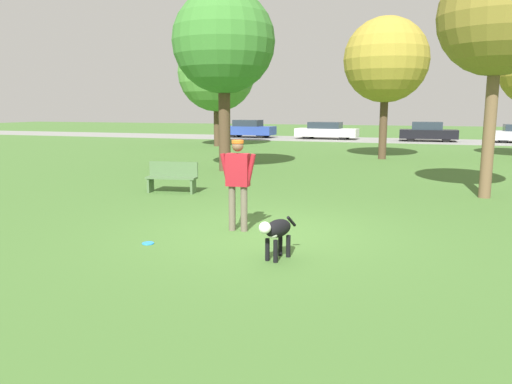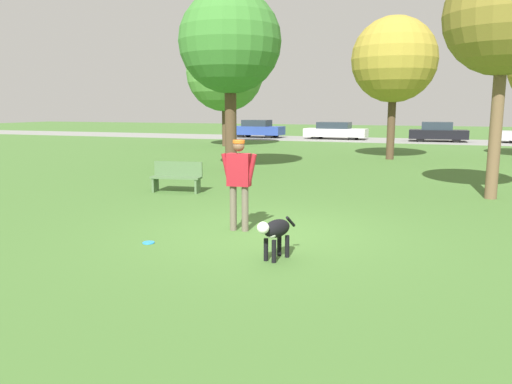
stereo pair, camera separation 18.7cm
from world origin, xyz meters
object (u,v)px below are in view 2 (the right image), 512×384
object	(u,v)px
parked_car_white	(335,131)
tree_mid_center	(394,60)
dog	(275,231)
frisbee	(149,243)
tree_far_left	(225,73)
person	(239,177)
tree_near_right	(505,16)
parked_car_black	(438,132)
parked_car_blue	(258,129)
park_bench	(177,176)
tree_near_left	(230,43)

from	to	relation	value
parked_car_white	tree_mid_center	bearing A→B (deg)	-67.05
dog	tree_mid_center	world-z (taller)	tree_mid_center
frisbee	tree_far_left	xyz separation A→B (m)	(-7.66, 20.82, 4.37)
parked_car_white	person	bearing A→B (deg)	-80.36
person	tree_near_right	bearing A→B (deg)	44.53
parked_car_white	parked_car_black	size ratio (longest dim) A/B	1.18
parked_car_blue	park_bench	size ratio (longest dim) A/B	2.77
person	tree_far_left	size ratio (longest dim) A/B	0.26
tree_far_left	dog	bearing A→B (deg)	-64.47
tree_near_left	parked_car_blue	world-z (taller)	tree_near_left
person	tree_far_left	distance (m)	21.60
parked_car_black	parked_car_white	bearing A→B (deg)	176.67
tree_near_right	park_bench	bearing A→B (deg)	-166.83
person	park_bench	xyz separation A→B (m)	(-3.29, 3.50, -0.58)
parked_car_black	tree_near_left	bearing A→B (deg)	-111.44
person	tree_near_right	size ratio (longest dim) A/B	0.29
parked_car_blue	tree_mid_center	bearing A→B (deg)	-48.28
person	parked_car_black	xyz separation A→B (m)	(3.34, 28.18, -0.37)
tree_near_left	tree_near_right	xyz separation A→B (m)	(8.56, -3.03, -0.11)
tree_near_left	parked_car_white	bearing A→B (deg)	90.22
tree_mid_center	park_bench	size ratio (longest dim) A/B	4.36
parked_car_blue	parked_car_white	size ratio (longest dim) A/B	0.87
dog	parked_car_blue	distance (m)	32.02
frisbee	parked_car_black	world-z (taller)	parked_car_black
tree_near_left	tree_near_right	bearing A→B (deg)	-19.51
tree_near_left	tree_far_left	size ratio (longest dim) A/B	0.97
tree_near_left	park_bench	distance (m)	6.47
dog	parked_car_black	world-z (taller)	parked_car_black
person	frisbee	size ratio (longest dim) A/B	8.32
parked_car_black	park_bench	world-z (taller)	parked_car_black
dog	frisbee	size ratio (longest dim) A/B	4.41
dog	tree_near_right	size ratio (longest dim) A/B	0.15
dog	park_bench	distance (m)	6.75
person	tree_near_right	xyz separation A→B (m)	(4.81, 5.40, 3.48)
parked_car_blue	person	bearing A→B (deg)	-68.66
dog	parked_car_black	bearing A→B (deg)	-166.02
tree_near_right	parked_car_black	xyz separation A→B (m)	(-1.47, 22.79, -3.85)
person	dog	world-z (taller)	person
tree_near_right	parked_car_white	distance (m)	24.87
person	parked_car_blue	distance (m)	30.18
frisbee	tree_mid_center	xyz separation A→B (m)	(2.54, 16.14, 4.38)
dog	parked_car_black	size ratio (longest dim) A/B	0.24
dog	park_bench	xyz separation A→B (m)	(-4.50, 5.03, -0.00)
tree_near_right	park_bench	xyz separation A→B (m)	(-8.10, -1.89, -4.06)
tree_far_left	park_bench	size ratio (longest dim) A/B	4.64
tree_near_left	tree_mid_center	size ratio (longest dim) A/B	1.03
tree_near_left	parked_car_black	xyz separation A→B (m)	(7.10, 19.75, -3.96)
dog	park_bench	bearing A→B (deg)	-120.08
dog	parked_car_white	world-z (taller)	parked_car_white
tree_near_left	park_bench	bearing A→B (deg)	-84.59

